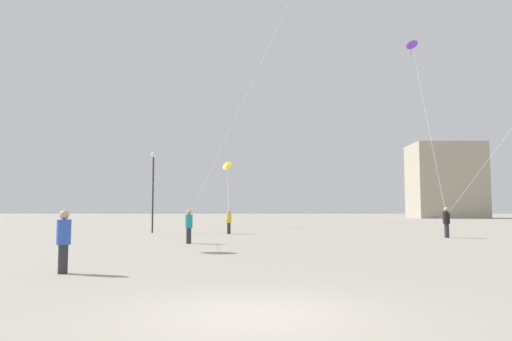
% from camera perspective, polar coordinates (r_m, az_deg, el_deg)
% --- Properties ---
extents(ground_plane, '(300.00, 300.00, 0.00)m').
position_cam_1_polar(ground_plane, '(8.13, -0.20, -16.96)').
color(ground_plane, '#9E9689').
extents(person_in_black, '(0.40, 0.40, 1.83)m').
position_cam_1_polar(person_in_black, '(30.64, 21.99, -5.64)').
color(person_in_black, '#2D2D33').
rests_on(person_in_black, ground_plane).
extents(person_in_teal, '(0.37, 0.37, 1.68)m').
position_cam_1_polar(person_in_teal, '(23.97, -8.01, -6.50)').
color(person_in_teal, '#2D2D33').
rests_on(person_in_teal, ground_plane).
extents(person_in_yellow, '(0.36, 0.36, 1.64)m').
position_cam_1_polar(person_in_yellow, '(32.80, -3.22, -6.05)').
color(person_in_yellow, '#2D2D33').
rests_on(person_in_yellow, ground_plane).
extents(person_in_blue, '(0.37, 0.37, 1.70)m').
position_cam_1_polar(person_in_blue, '(13.88, -22.06, -7.61)').
color(person_in_blue, '#2D2D33').
rests_on(person_in_blue, ground_plane).
extents(kite_violet_diamond, '(2.01, 10.00, 14.15)m').
position_cam_1_polar(kite_violet_diamond, '(41.88, 18.33, 13.95)').
color(kite_violet_diamond, purple).
extents(kite_amber_diamond, '(1.46, 12.03, 4.93)m').
position_cam_1_polar(kite_amber_diamond, '(44.34, -3.46, 0.56)').
color(kite_amber_diamond, yellow).
extents(building_left_hall, '(12.48, 9.48, 13.65)m').
position_cam_1_polar(building_left_hall, '(94.12, 21.88, -1.16)').
color(building_left_hall, '#A39984').
rests_on(building_left_hall, ground_plane).
extents(lamppost_east, '(0.36, 0.36, 5.81)m').
position_cam_1_polar(lamppost_east, '(35.14, -12.20, -1.10)').
color(lamppost_east, '#2D2D30').
rests_on(lamppost_east, ground_plane).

